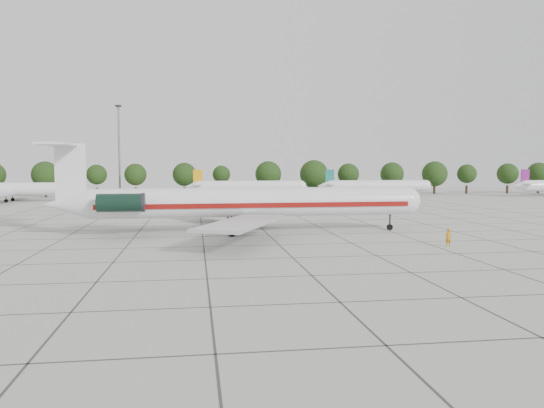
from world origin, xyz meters
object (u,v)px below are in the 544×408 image
object	(u,v)px
main_airliner	(235,202)
bg_airliner_b	(13,189)
bg_airliner_d	(377,186)
bg_airliner_c	(249,187)
ground_crew	(448,237)
floodlight_mast	(119,145)

from	to	relation	value
main_airliner	bg_airliner_b	bearing A→B (deg)	125.11
main_airliner	bg_airliner_d	xyz separation A→B (m)	(43.96, 71.94, -1.00)
bg_airliner_b	bg_airliner_c	distance (m)	56.47
bg_airliner_b	bg_airliner_d	xyz separation A→B (m)	(90.89, 7.30, 0.00)
main_airliner	bg_airliner_c	world-z (taller)	main_airliner
bg_airliner_b	ground_crew	bearing A→B (deg)	-49.10
bg_airliner_c	floodlight_mast	distance (m)	40.87
bg_airliner_c	main_airliner	bearing A→B (deg)	-97.17
ground_crew	bg_airliner_c	xyz separation A→B (m)	(-12.18, 86.10, 1.95)
main_airliner	floodlight_mast	size ratio (longest dim) A/B	1.86
bg_airliner_d	floodlight_mast	xyz separation A→B (m)	(-70.06, 17.57, 11.37)
bg_airliner_c	bg_airliner_d	xyz separation A→B (m)	(34.91, -0.10, 0.00)
bg_airliner_c	bg_airliner_b	bearing A→B (deg)	-172.47
main_airliner	ground_crew	bearing A→B (deg)	-34.36
floodlight_mast	ground_crew	bearing A→B (deg)	-65.43
bg_airliner_b	bg_airliner_c	bearing A→B (deg)	7.53
bg_airliner_b	bg_airliner_c	world-z (taller)	same
main_airliner	bg_airliner_d	size ratio (longest dim) A/B	1.67
bg_airliner_d	ground_crew	bearing A→B (deg)	-104.80
bg_airliner_d	bg_airliner_b	bearing A→B (deg)	-175.41
bg_airliner_b	bg_airliner_d	size ratio (longest dim) A/B	1.00
ground_crew	bg_airliner_c	size ratio (longest dim) A/B	0.07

